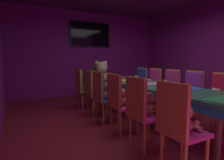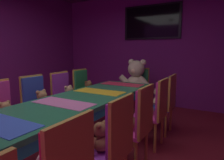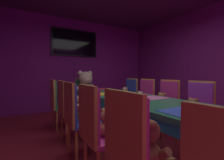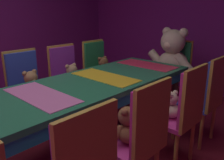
# 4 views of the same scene
# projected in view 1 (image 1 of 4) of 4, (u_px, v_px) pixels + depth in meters

# --- Properties ---
(ground_plane) EXTENTS (7.90, 7.90, 0.00)m
(ground_plane) POSITION_uv_depth(u_px,v_px,m) (148.00, 121.00, 3.66)
(ground_plane) COLOR maroon
(wall_back) EXTENTS (5.20, 0.12, 2.80)m
(wall_back) POSITION_uv_depth(u_px,v_px,m) (90.00, 54.00, 6.32)
(wall_back) COLOR #721E72
(wall_back) RESTS_ON ground_plane
(banquet_table) EXTENTS (0.90, 3.66, 0.75)m
(banquet_table) POSITION_uv_depth(u_px,v_px,m) (149.00, 88.00, 3.59)
(banquet_table) COLOR #26724C
(banquet_table) RESTS_ON ground_plane
(chair_left_0) EXTENTS (0.42, 0.41, 0.98)m
(chair_left_0) POSITION_uv_depth(u_px,v_px,m) (176.00, 120.00, 1.87)
(chair_left_0) COLOR #CC338C
(chair_left_0) RESTS_ON ground_plane
(teddy_left_0) EXTENTS (0.23, 0.29, 0.28)m
(teddy_left_0) POSITION_uv_depth(u_px,v_px,m) (186.00, 120.00, 1.94)
(teddy_left_0) COLOR tan
(teddy_left_0) RESTS_ON chair_left_0
(chair_left_1) EXTENTS (0.42, 0.41, 0.98)m
(chair_left_1) POSITION_uv_depth(u_px,v_px,m) (140.00, 106.00, 2.42)
(chair_left_1) COLOR #CC338C
(chair_left_1) RESTS_ON ground_plane
(teddy_left_1) EXTENTS (0.27, 0.34, 0.33)m
(teddy_left_1) POSITION_uv_depth(u_px,v_px,m) (149.00, 105.00, 2.49)
(teddy_left_1) COLOR brown
(teddy_left_1) RESTS_ON chair_left_1
(chair_left_2) EXTENTS (0.42, 0.41, 0.98)m
(chair_left_2) POSITION_uv_depth(u_px,v_px,m) (118.00, 98.00, 2.95)
(chair_left_2) COLOR #CC338C
(chair_left_2) RESTS_ON ground_plane
(teddy_left_2) EXTENTS (0.23, 0.29, 0.28)m
(teddy_left_2) POSITION_uv_depth(u_px,v_px,m) (125.00, 98.00, 3.02)
(teddy_left_2) COLOR #9E7247
(teddy_left_2) RESTS_ON chair_left_2
(chair_left_3) EXTENTS (0.42, 0.41, 0.98)m
(chair_left_3) POSITION_uv_depth(u_px,v_px,m) (101.00, 92.00, 3.46)
(chair_left_3) COLOR #2D47B2
(chair_left_3) RESTS_ON ground_plane
(teddy_left_3) EXTENTS (0.26, 0.33, 0.31)m
(teddy_left_3) POSITION_uv_depth(u_px,v_px,m) (108.00, 92.00, 3.53)
(teddy_left_3) COLOR #9E7247
(teddy_left_3) RESTS_ON chair_left_3
(chair_left_4) EXTENTS (0.42, 0.41, 0.98)m
(chair_left_4) POSITION_uv_depth(u_px,v_px,m) (92.00, 88.00, 3.97)
(chair_left_4) COLOR purple
(chair_left_4) RESTS_ON ground_plane
(teddy_left_4) EXTENTS (0.25, 0.32, 0.30)m
(teddy_left_4) POSITION_uv_depth(u_px,v_px,m) (98.00, 88.00, 4.04)
(teddy_left_4) COLOR tan
(teddy_left_4) RESTS_ON chair_left_4
(chair_left_5) EXTENTS (0.42, 0.41, 0.98)m
(chair_left_5) POSITION_uv_depth(u_px,v_px,m) (81.00, 85.00, 4.50)
(chair_left_5) COLOR #268C4C
(chair_left_5) RESTS_ON ground_plane
(teddy_left_5) EXTENTS (0.25, 0.32, 0.30)m
(teddy_left_5) POSITION_uv_depth(u_px,v_px,m) (87.00, 85.00, 4.56)
(teddy_left_5) COLOR brown
(teddy_left_5) RESTS_ON chair_left_5
(chair_right_1) EXTENTS (0.42, 0.41, 0.98)m
(chair_right_1) POSITION_uv_depth(u_px,v_px,m) (220.00, 95.00, 3.19)
(chair_right_1) COLOR red
(chair_right_1) RESTS_ON ground_plane
(teddy_right_1) EXTENTS (0.22, 0.29, 0.27)m
(teddy_right_1) POSITION_uv_depth(u_px,v_px,m) (215.00, 97.00, 3.13)
(teddy_right_1) COLOR beige
(teddy_right_1) RESTS_ON chair_right_1
(chair_right_2) EXTENTS (0.42, 0.41, 0.98)m
(chair_right_2) POSITION_uv_depth(u_px,v_px,m) (191.00, 90.00, 3.74)
(chair_right_2) COLOR purple
(chair_right_2) RESTS_ON ground_plane
(teddy_right_2) EXTENTS (0.23, 0.29, 0.28)m
(teddy_right_2) POSITION_uv_depth(u_px,v_px,m) (186.00, 92.00, 3.67)
(teddy_right_2) COLOR brown
(teddy_right_2) RESTS_ON chair_right_2
(chair_right_3) EXTENTS (0.42, 0.41, 0.98)m
(chair_right_3) POSITION_uv_depth(u_px,v_px,m) (170.00, 86.00, 4.25)
(chair_right_3) COLOR #CC338C
(chair_right_3) RESTS_ON ground_plane
(teddy_right_3) EXTENTS (0.25, 0.32, 0.30)m
(teddy_right_3) POSITION_uv_depth(u_px,v_px,m) (165.00, 87.00, 4.18)
(teddy_right_3) COLOR brown
(teddy_right_3) RESTS_ON chair_right_3
(chair_right_4) EXTENTS (0.42, 0.41, 0.98)m
(chair_right_4) POSITION_uv_depth(u_px,v_px,m) (153.00, 83.00, 4.80)
(chair_right_4) COLOR #CC338C
(chair_right_4) RESTS_ON ground_plane
(teddy_right_4) EXTENTS (0.21, 0.28, 0.26)m
(teddy_right_4) POSITION_uv_depth(u_px,v_px,m) (148.00, 85.00, 4.73)
(teddy_right_4) COLOR beige
(teddy_right_4) RESTS_ON chair_right_4
(chair_right_5) EXTENTS (0.42, 0.41, 0.98)m
(chair_right_5) POSITION_uv_depth(u_px,v_px,m) (140.00, 81.00, 5.28)
(chair_right_5) COLOR #2D47B2
(chair_right_5) RESTS_ON ground_plane
(teddy_right_5) EXTENTS (0.26, 0.33, 0.31)m
(teddy_right_5) POSITION_uv_depth(u_px,v_px,m) (136.00, 82.00, 5.21)
(teddy_right_5) COLOR tan
(teddy_right_5) RESTS_ON chair_right_5
(throne_chair) EXTENTS (0.41, 0.42, 0.98)m
(throne_chair) POSITION_uv_depth(u_px,v_px,m) (99.00, 80.00, 5.68)
(throne_chair) COLOR #268C4C
(throne_chair) RESTS_ON ground_plane
(king_teddy_bear) EXTENTS (0.76, 0.59, 0.72)m
(king_teddy_bear) POSITION_uv_depth(u_px,v_px,m) (102.00, 75.00, 5.51)
(king_teddy_bear) COLOR beige
(king_teddy_bear) RESTS_ON throne_chair
(wall_tv) EXTENTS (1.42, 0.06, 0.82)m
(wall_tv) POSITION_uv_depth(u_px,v_px,m) (90.00, 35.00, 6.17)
(wall_tv) COLOR black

